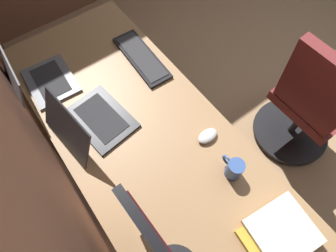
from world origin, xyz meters
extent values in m
plane|color=#9E7A56|center=(0.00, 0.00, 0.00)|extent=(4.98, 4.98, 0.00)
cube|color=brown|center=(0.00, 2.04, 1.30)|extent=(4.75, 0.10, 2.60)
cube|color=#936D47|center=(0.03, 1.59, 0.71)|extent=(2.11, 0.75, 0.03)
cylinder|color=silver|center=(1.02, 1.28, 0.35)|extent=(0.05, 0.05, 0.70)
cylinder|color=silver|center=(1.02, 1.91, 0.35)|extent=(0.05, 0.05, 0.70)
cube|color=#936D47|center=(0.03, 1.62, 0.35)|extent=(0.40, 0.50, 0.69)
cube|color=silver|center=(0.03, 1.37, 0.35)|extent=(0.37, 0.01, 0.61)
cube|color=black|center=(0.35, 1.72, 0.74)|extent=(0.35, 0.27, 0.01)
cube|color=#262628|center=(0.35, 1.72, 0.75)|extent=(0.28, 0.18, 0.00)
cube|color=black|center=(0.33, 1.88, 0.85)|extent=(0.34, 0.14, 0.21)
cube|color=#330F14|center=(0.33, 1.88, 0.85)|extent=(0.30, 0.12, 0.17)
cube|color=#595B60|center=(0.71, 1.82, 0.74)|extent=(0.31, 0.25, 0.01)
cube|color=#262628|center=(0.71, 1.82, 0.75)|extent=(0.24, 0.16, 0.00)
cube|color=#595B60|center=(0.72, 1.97, 0.85)|extent=(0.30, 0.09, 0.21)
cube|color=black|center=(0.72, 1.97, 0.85)|extent=(0.27, 0.08, 0.18)
cube|color=black|center=(0.56, 1.34, 0.74)|extent=(0.43, 0.16, 0.02)
cube|color=#2D2D30|center=(0.56, 1.34, 0.75)|extent=(0.38, 0.13, 0.00)
ellipsoid|color=silver|center=(-0.04, 1.36, 0.75)|extent=(0.06, 0.10, 0.03)
cube|color=gold|center=(-0.53, 1.42, 0.74)|extent=(0.20, 0.30, 0.03)
cube|color=beige|center=(-0.53, 1.40, 0.77)|extent=(0.25, 0.26, 0.03)
cylinder|color=#335193|center=(-0.24, 1.39, 0.78)|extent=(0.07, 0.07, 0.10)
torus|color=#335193|center=(-0.19, 1.39, 0.79)|extent=(0.06, 0.01, 0.06)
cube|color=maroon|center=(-0.18, 0.53, 0.46)|extent=(0.44, 0.42, 0.07)
cube|color=maroon|center=(-0.18, 0.74, 0.74)|extent=(0.40, 0.13, 0.50)
cylinder|color=black|center=(-0.18, 0.53, 0.24)|extent=(0.05, 0.05, 0.37)
cylinder|color=black|center=(-0.18, 0.53, 0.04)|extent=(0.56, 0.56, 0.03)
camera|label=1|loc=(-0.37, 1.84, 1.89)|focal=28.70mm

